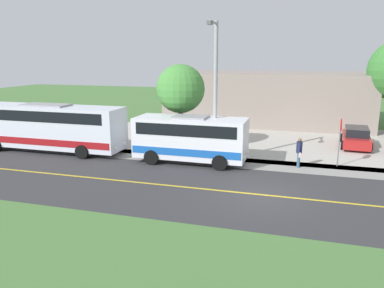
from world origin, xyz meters
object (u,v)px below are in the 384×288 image
Objects in this scene: stop_sign at (340,134)px; commercial_building at (268,97)px; transit_bus_rear at (47,125)px; parked_car_near at (356,137)px; shuttle_bus_front at (191,137)px; tree_curbside at (181,89)px; pedestrian_with_bags at (299,151)px; street_light_pole at (215,87)px.

commercial_building is at bearing -159.89° from stop_sign.
transit_bus_rear is 2.44× the size of parked_car_near.
parked_car_near is at bearing 125.25° from shuttle_bus_front.
tree_curbside is at bearing 108.31° from transit_bus_rear.
stop_sign is 0.49× the size of tree_curbside.
pedestrian_with_bags is 7.63m from parked_car_near.
stop_sign is at bearing 99.52° from street_light_pole.
transit_bus_rear is at bearing -38.29° from commercial_building.
street_light_pole is at bearing 103.27° from shuttle_bus_front.
street_light_pole is 16.74m from commercial_building.
tree_curbside is (-2.52, -2.98, -0.38)m from street_light_pole.
stop_sign is at bearing 94.75° from transit_bus_rear.
transit_bus_rear is at bearing -71.69° from tree_curbside.
shuttle_bus_front is at bearing -76.73° from street_light_pole.
commercial_building is at bearing 161.68° from tree_curbside.
commercial_building is (-16.11, -3.36, 1.49)m from pedestrian_with_bags.
transit_bus_rear is 21.86m from parked_car_near.
street_light_pole is at bearing -52.00° from parked_car_near.
street_light_pole reaches higher than pedestrian_with_bags.
pedestrian_with_bags is 0.39× the size of parked_car_near.
pedestrian_with_bags is 8.89m from tree_curbside.
commercial_building is at bearing 141.71° from transit_bus_rear.
tree_curbside is at bearing -69.50° from parked_car_near.
stop_sign is 0.64× the size of parked_car_near.
commercial_building is (-15.30, -5.60, 0.48)m from stop_sign.
street_light_pole reaches higher than transit_bus_rear.
stop_sign reaches higher than shuttle_bus_front.
tree_curbside is at bearing -151.26° from shuttle_bus_front.
transit_bus_rear is 3.83× the size of stop_sign.
shuttle_bus_front is at bearing -10.33° from commercial_building.
commercial_building reaches higher than shuttle_bus_front.
street_light_pole is 3.92m from tree_curbside.
tree_curbside is 14.85m from commercial_building.
shuttle_bus_front is at bearing 90.12° from transit_bus_rear.
pedestrian_with_bags is 0.21× the size of street_light_pole.
stop_sign is (-0.81, 2.24, 1.01)m from pedestrian_with_bags.
shuttle_bus_front is 3.35m from street_light_pole.
parked_car_near is 0.24× the size of commercial_building.
transit_bus_rear is 6.23× the size of pedestrian_with_bags.
shuttle_bus_front is 0.63× the size of transit_bus_rear.
transit_bus_rear is 1.31× the size of street_light_pole.
street_light_pole is (-0.36, 11.66, 2.82)m from transit_bus_rear.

